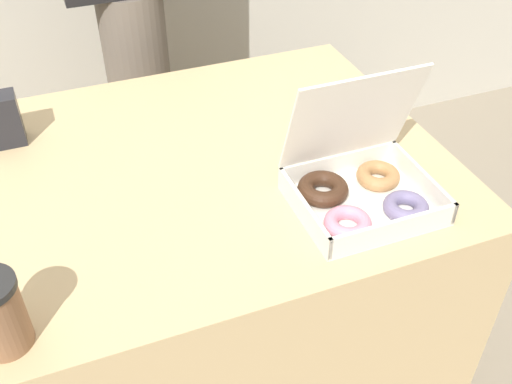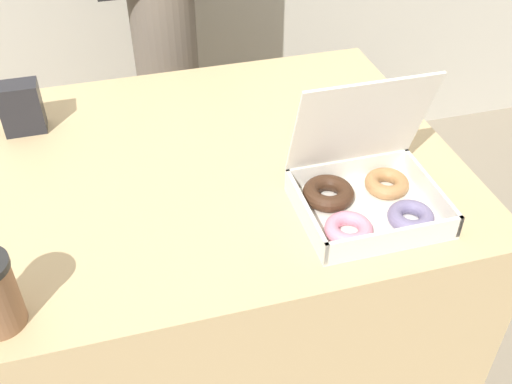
% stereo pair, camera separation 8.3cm
% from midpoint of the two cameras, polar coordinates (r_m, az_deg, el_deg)
% --- Properties ---
extents(ground_plane, '(14.00, 14.00, 0.00)m').
position_cam_midpoint_polar(ground_plane, '(1.86, -1.81, -15.59)').
color(ground_plane, gray).
extents(table, '(1.07, 0.87, 0.73)m').
position_cam_midpoint_polar(table, '(1.57, -2.08, -7.83)').
color(table, tan).
rests_on(table, ground_plane).
extents(donut_box, '(0.27, 0.24, 0.27)m').
position_cam_midpoint_polar(donut_box, '(1.20, 12.29, 0.01)').
color(donut_box, white).
rests_on(donut_box, table).
extents(napkin_holder, '(0.09, 0.06, 0.12)m').
position_cam_midpoint_polar(napkin_holder, '(1.48, -19.97, 7.51)').
color(napkin_holder, '#232328').
rests_on(napkin_holder, table).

